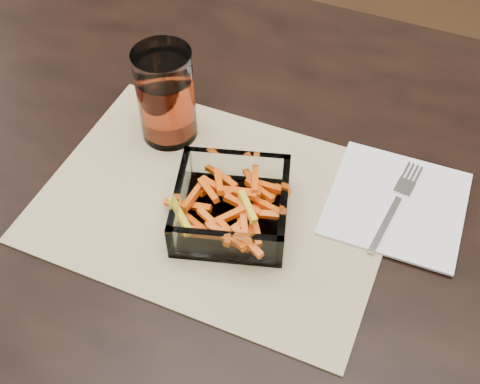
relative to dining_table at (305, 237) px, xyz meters
name	(u,v)px	position (x,y,z in m)	size (l,w,h in m)	color
dining_table	(305,237)	(0.00, 0.00, 0.00)	(1.60, 0.90, 0.75)	black
placemat	(216,203)	(-0.11, -0.06, 0.09)	(0.45, 0.33, 0.00)	tan
glass_bowl	(231,207)	(-0.08, -0.07, 0.11)	(0.17, 0.17, 0.05)	white
tumbler	(166,98)	(-0.23, 0.04, 0.16)	(0.08, 0.08, 0.14)	white
napkin	(396,203)	(0.11, 0.03, 0.09)	(0.17, 0.17, 0.00)	white
fork	(396,203)	(0.11, 0.03, 0.10)	(0.03, 0.17, 0.00)	silver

